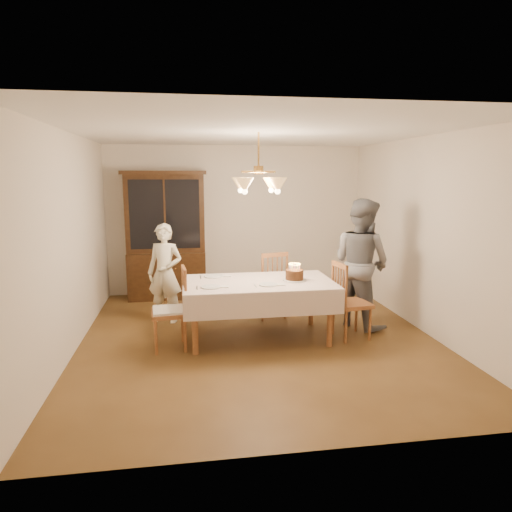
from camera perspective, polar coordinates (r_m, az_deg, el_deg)
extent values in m
plane|color=#533617|center=(6.03, 0.30, -10.21)|extent=(5.00, 5.00, 0.00)
plane|color=white|center=(5.67, 0.32, 15.24)|extent=(5.00, 5.00, 0.00)
plane|color=beige|center=(8.17, -2.50, 4.52)|extent=(4.50, 0.00, 4.50)
plane|color=beige|center=(3.30, 7.25, -3.83)|extent=(4.50, 0.00, 4.50)
plane|color=beige|center=(5.79, -22.24, 1.49)|extent=(0.00, 5.00, 5.00)
plane|color=beige|center=(6.46, 20.45, 2.42)|extent=(0.00, 5.00, 5.00)
cube|color=brown|center=(5.81, 0.30, -3.45)|extent=(1.80, 1.00, 0.04)
cube|color=silver|center=(5.81, 0.30, -3.22)|extent=(1.90, 1.10, 0.01)
cylinder|color=brown|center=(5.44, -7.63, -8.60)|extent=(0.07, 0.07, 0.71)
cylinder|color=brown|center=(5.71, 9.21, -7.75)|extent=(0.07, 0.07, 0.71)
cylinder|color=brown|center=(6.24, -7.81, -6.14)|extent=(0.07, 0.07, 0.71)
cylinder|color=brown|center=(6.48, 6.92, -5.53)|extent=(0.07, 0.07, 0.71)
cube|color=black|center=(8.00, -11.03, -2.31)|extent=(1.30, 0.50, 0.80)
cube|color=black|center=(7.89, -11.28, 5.24)|extent=(1.30, 0.40, 1.30)
cube|color=black|center=(7.69, -11.34, 5.12)|extent=(1.14, 0.01, 1.14)
cube|color=black|center=(7.82, -11.46, 10.18)|extent=(1.38, 0.54, 0.06)
cube|color=brown|center=(6.78, 1.72, -3.93)|extent=(0.52, 0.50, 0.05)
cube|color=brown|center=(6.50, 2.38, 0.15)|extent=(0.40, 0.12, 0.06)
cylinder|color=brown|center=(7.05, 2.54, -5.34)|extent=(0.04, 0.04, 0.43)
cylinder|color=brown|center=(6.93, -0.21, -5.63)|extent=(0.04, 0.04, 0.43)
cylinder|color=brown|center=(6.76, 3.68, -6.05)|extent=(0.04, 0.04, 0.43)
cylinder|color=brown|center=(6.62, 0.83, -6.37)|extent=(0.04, 0.04, 0.43)
cube|color=brown|center=(5.65, -10.80, -6.98)|extent=(0.46, 0.47, 0.05)
cube|color=brown|center=(5.53, -9.01, -1.73)|extent=(0.07, 0.40, 0.06)
cylinder|color=brown|center=(5.89, -12.49, -8.74)|extent=(0.04, 0.04, 0.43)
cylinder|color=brown|center=(5.55, -12.40, -9.92)|extent=(0.04, 0.04, 0.43)
cylinder|color=brown|center=(5.90, -9.15, -8.58)|extent=(0.04, 0.04, 0.43)
cylinder|color=brown|center=(5.56, -8.85, -9.75)|extent=(0.04, 0.04, 0.43)
cube|color=beige|center=(5.64, -10.81, -6.64)|extent=(0.41, 0.43, 0.03)
cube|color=brown|center=(6.05, 11.89, -5.87)|extent=(0.47, 0.49, 0.05)
cube|color=brown|center=(5.84, 10.43, -1.14)|extent=(0.09, 0.40, 0.06)
cylinder|color=brown|center=(6.05, 14.06, -8.29)|extent=(0.04, 0.04, 0.43)
cylinder|color=brown|center=(6.34, 12.41, -7.35)|extent=(0.04, 0.04, 0.43)
cylinder|color=brown|center=(5.89, 11.17, -8.68)|extent=(0.04, 0.04, 0.43)
cylinder|color=brown|center=(6.19, 9.62, -7.69)|extent=(0.04, 0.04, 0.43)
imported|color=white|center=(6.63, -11.31, -2.12)|extent=(0.61, 0.51, 1.42)
imported|color=slate|center=(6.47, 12.97, -0.87)|extent=(1.02, 1.09, 1.78)
cylinder|color=white|center=(5.87, 4.82, -2.99)|extent=(0.30, 0.30, 0.01)
cylinder|color=#351B0C|center=(5.86, 4.83, -2.33)|extent=(0.23, 0.23, 0.13)
cylinder|color=#598CD8|center=(5.86, 5.50, -1.37)|extent=(0.01, 0.01, 0.07)
sphere|color=#FFB23F|center=(5.85, 5.51, -0.98)|extent=(0.01, 0.01, 0.01)
cylinder|color=pink|center=(5.88, 5.40, -1.32)|extent=(0.01, 0.01, 0.07)
sphere|color=#FFB23F|center=(5.87, 5.41, -0.94)|extent=(0.01, 0.01, 0.01)
cylinder|color=#EACC66|center=(5.89, 5.24, -1.29)|extent=(0.01, 0.01, 0.07)
sphere|color=#FFB23F|center=(5.89, 5.25, -0.91)|extent=(0.01, 0.01, 0.01)
cylinder|color=#598CD8|center=(5.90, 5.03, -1.27)|extent=(0.01, 0.01, 0.07)
sphere|color=#FFB23F|center=(5.90, 5.04, -0.88)|extent=(0.01, 0.01, 0.01)
cylinder|color=pink|center=(5.91, 4.80, -1.26)|extent=(0.01, 0.01, 0.07)
sphere|color=#FFB23F|center=(5.90, 4.81, -0.88)|extent=(0.01, 0.01, 0.01)
cylinder|color=#EACC66|center=(5.90, 4.58, -1.27)|extent=(0.01, 0.01, 0.07)
sphere|color=#FFB23F|center=(5.89, 4.58, -0.88)|extent=(0.01, 0.01, 0.01)
cylinder|color=#598CD8|center=(5.89, 4.38, -1.29)|extent=(0.01, 0.01, 0.07)
sphere|color=#FFB23F|center=(5.88, 4.39, -0.91)|extent=(0.01, 0.01, 0.01)
cylinder|color=pink|center=(5.87, 4.24, -1.32)|extent=(0.01, 0.01, 0.07)
sphere|color=#FFB23F|center=(5.86, 4.25, -0.94)|extent=(0.01, 0.01, 0.01)
cylinder|color=#EACC66|center=(5.85, 4.17, -1.37)|extent=(0.01, 0.01, 0.07)
sphere|color=#FFB23F|center=(5.84, 4.18, -0.98)|extent=(0.01, 0.01, 0.01)
cylinder|color=#598CD8|center=(5.82, 4.19, -1.41)|extent=(0.01, 0.01, 0.07)
sphere|color=#FFB23F|center=(5.82, 4.19, -1.03)|extent=(0.01, 0.01, 0.01)
cylinder|color=pink|center=(5.80, 4.28, -1.46)|extent=(0.01, 0.01, 0.07)
sphere|color=#FFB23F|center=(5.79, 4.28, -1.07)|extent=(0.01, 0.01, 0.01)
cylinder|color=#EACC66|center=(5.78, 4.44, -1.49)|extent=(0.01, 0.01, 0.07)
sphere|color=#FFB23F|center=(5.78, 4.45, -1.10)|extent=(0.01, 0.01, 0.01)
cylinder|color=#598CD8|center=(5.77, 4.65, -1.52)|extent=(0.01, 0.01, 0.07)
sphere|color=#FFB23F|center=(5.77, 4.66, -1.13)|extent=(0.01, 0.01, 0.01)
cylinder|color=pink|center=(5.77, 4.89, -1.53)|extent=(0.01, 0.01, 0.07)
sphere|color=#FFB23F|center=(5.76, 4.89, -1.14)|extent=(0.01, 0.01, 0.01)
cylinder|color=#EACC66|center=(5.78, 5.12, -1.52)|extent=(0.01, 0.01, 0.07)
sphere|color=#FFB23F|center=(5.77, 5.13, -1.13)|extent=(0.01, 0.01, 0.01)
cylinder|color=#598CD8|center=(5.79, 5.32, -1.50)|extent=(0.01, 0.01, 0.07)
sphere|color=#FFB23F|center=(5.78, 5.32, -1.11)|extent=(0.01, 0.01, 0.01)
cylinder|color=pink|center=(5.81, 5.45, -1.46)|extent=(0.01, 0.01, 0.07)
sphere|color=#FFB23F|center=(5.80, 5.46, -1.07)|extent=(0.01, 0.01, 0.01)
cylinder|color=#EACC66|center=(5.83, 5.52, -1.42)|extent=(0.01, 0.01, 0.07)
sphere|color=#FFB23F|center=(5.82, 5.52, -1.03)|extent=(0.01, 0.01, 0.01)
cylinder|color=white|center=(5.51, -5.69, -3.87)|extent=(0.23, 0.23, 0.02)
cube|color=silver|center=(5.51, -7.38, -3.96)|extent=(0.01, 0.16, 0.01)
cube|color=beige|center=(5.52, -4.01, -3.83)|extent=(0.10, 0.10, 0.01)
cylinder|color=white|center=(5.60, 1.53, -3.59)|extent=(0.23, 0.23, 0.02)
cube|color=silver|center=(5.58, -0.08, -3.69)|extent=(0.02, 0.16, 0.01)
cube|color=beige|center=(5.63, 3.13, -3.55)|extent=(0.10, 0.10, 0.01)
cylinder|color=white|center=(6.09, -5.28, -2.53)|extent=(0.26, 0.26, 0.02)
cube|color=silver|center=(6.08, -6.94, -2.61)|extent=(0.01, 0.16, 0.01)
cube|color=beige|center=(6.10, -3.63, -2.50)|extent=(0.10, 0.10, 0.01)
cylinder|color=#BF8C3F|center=(5.66, 0.32, 13.22)|extent=(0.02, 0.02, 0.40)
cylinder|color=#BF8C3F|center=(5.65, 0.32, 10.69)|extent=(0.12, 0.12, 0.10)
cone|color=#D8994C|center=(5.88, 1.93, 8.91)|extent=(0.22, 0.22, 0.18)
sphere|color=#FFD899|center=(5.88, 1.93, 8.23)|extent=(0.07, 0.07, 0.07)
cone|color=#D8994C|center=(5.82, -1.95, 8.90)|extent=(0.22, 0.22, 0.18)
sphere|color=#FFD899|center=(5.82, -1.94, 8.21)|extent=(0.07, 0.07, 0.07)
cone|color=#D8994C|center=(5.43, -1.43, 8.81)|extent=(0.22, 0.22, 0.18)
sphere|color=#FFD899|center=(5.43, -1.43, 8.07)|extent=(0.07, 0.07, 0.07)
cone|color=#D8994C|center=(5.49, 2.71, 8.82)|extent=(0.22, 0.22, 0.18)
sphere|color=#FFD899|center=(5.50, 2.71, 8.09)|extent=(0.07, 0.07, 0.07)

